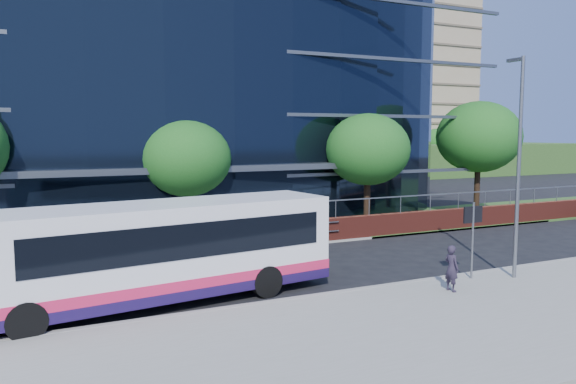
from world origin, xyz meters
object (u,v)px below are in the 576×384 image
tree_far_c (368,150)px  tree_far_d (479,137)px  tree_dist_e (341,141)px  pedestrian (452,268)px  tree_far_b (186,159)px  street_sign (473,224)px  tree_dist_f (437,142)px  streetlight_east (518,161)px  city_bus (156,252)px

tree_far_c → tree_far_d: size_ratio=0.87×
tree_far_d → tree_dist_e: bearing=75.1°
tree_far_d → pedestrian: bearing=-136.7°
pedestrian → tree_far_b: bearing=21.8°
street_sign → tree_far_b: (-7.50, 11.09, 2.06)m
tree_far_c → tree_dist_f: size_ratio=1.08×
tree_far_d → tree_dist_e: 31.06m
street_sign → streetlight_east: size_ratio=0.35×
street_sign → tree_dist_f: (35.50, 43.59, 2.06)m
street_sign → tree_dist_f: tree_dist_f is taller
tree_dist_f → streetlight_east: bearing=-127.6°
street_sign → tree_dist_e: tree_dist_e is taller
pedestrian → street_sign: bearing=-65.1°
tree_dist_f → streetlight_east: 55.74m
streetlight_east → city_bus: size_ratio=0.66×
street_sign → tree_far_c: 11.14m
street_sign → streetlight_east: 2.80m
tree_far_b → pedestrian: size_ratio=3.87×
street_sign → tree_dist_e: size_ratio=0.43×
tree_far_c → pedestrian: 12.87m
tree_dist_e → city_bus: bearing=-127.8°
street_sign → tree_dist_e: 45.99m
tree_far_c → tree_dist_f: 46.67m
tree_far_b → city_bus: size_ratio=0.50×
tree_dist_e → pedestrian: 47.75m
tree_dist_e → pedestrian: (-21.33, -42.57, -3.60)m
tree_far_b → tree_far_d: (19.00, 0.50, 0.98)m
pedestrian → tree_dist_f: bearing=-43.3°
street_sign → city_bus: bearing=168.2°
tree_far_b → tree_far_c: tree_far_c is taller
tree_far_c → city_bus: size_ratio=0.54×
tree_dist_f → city_bus: (-46.46, -41.29, -2.50)m
tree_far_c → city_bus: bearing=-148.4°
tree_dist_f → city_bus: tree_dist_f is taller
streetlight_east → city_bus: 13.08m
street_sign → city_bus: size_ratio=0.23×
tree_far_b → tree_far_d: bearing=1.5°
tree_dist_f → pedestrian: size_ratio=3.87×
tree_dist_f → streetlight_east: streetlight_east is taller
tree_far_b → tree_dist_f: 53.90m
city_bus → tree_far_b: bearing=61.2°
tree_far_b → tree_far_d: tree_far_d is taller
tree_far_c → city_bus: (-13.46, -8.29, -2.83)m
city_bus → streetlight_east: bearing=-20.3°
tree_far_d → tree_dist_f: (24.00, 32.00, -0.98)m
tree_far_b → streetlight_east: bearing=-52.4°
tree_far_c → pedestrian: size_ratio=4.17×
tree_far_d → tree_dist_f: 40.01m
street_sign → tree_dist_e: bearing=64.9°
tree_far_d → street_sign: bearing=-134.8°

